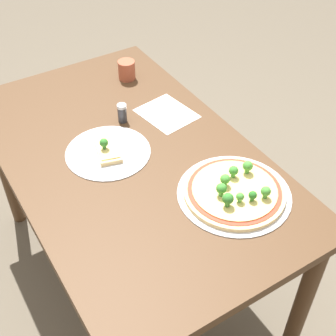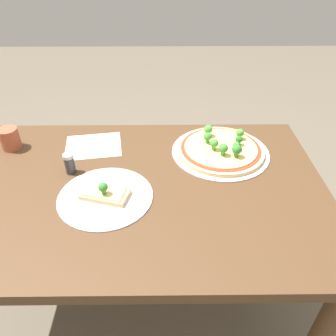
{
  "view_description": "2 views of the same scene",
  "coord_description": "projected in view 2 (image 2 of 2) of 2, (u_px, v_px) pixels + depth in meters",
  "views": [
    {
      "loc": [
        1.12,
        -0.54,
        1.78
      ],
      "look_at": [
        0.15,
        0.06,
        0.74
      ],
      "focal_mm": 50.0,
      "sensor_mm": 36.0,
      "label": 1
    },
    {
      "loc": [
        0.15,
        -0.83,
        1.4
      ],
      "look_at": [
        0.15,
        0.06,
        0.74
      ],
      "focal_mm": 35.0,
      "sensor_mm": 36.0,
      "label": 2
    }
  ],
  "objects": [
    {
      "name": "dining_table",
      "position": [
        123.0,
        205.0,
        1.13
      ],
      "size": [
        1.34,
        0.8,
        0.72
      ],
      "color": "#4C331E",
      "rests_on": "ground_plane"
    },
    {
      "name": "ground_plane",
      "position": [
        135.0,
        306.0,
        1.5
      ],
      "size": [
        8.0,
        8.0,
        0.0
      ],
      "primitive_type": "plane",
      "color": "brown"
    },
    {
      "name": "drinking_cup",
      "position": [
        10.0,
        139.0,
        1.23
      ],
      "size": [
        0.07,
        0.07,
        0.08
      ],
      "primitive_type": "cylinder",
      "color": "#AD5138",
      "rests_on": "dining_table"
    },
    {
      "name": "paper_menu",
      "position": [
        93.0,
        146.0,
        1.26
      ],
      "size": [
        0.23,
        0.2,
        0.0
      ],
      "primitive_type": "cube",
      "rotation": [
        0.0,
        0.0,
        0.15
      ],
      "color": "white",
      "rests_on": "dining_table"
    },
    {
      "name": "pizza_tray_whole",
      "position": [
        221.0,
        149.0,
        1.22
      ],
      "size": [
        0.36,
        0.36,
        0.07
      ],
      "color": "silver",
      "rests_on": "dining_table"
    },
    {
      "name": "pizza_tray_slice",
      "position": [
        105.0,
        195.0,
        1.02
      ],
      "size": [
        0.3,
        0.3,
        0.06
      ],
      "color": "silver",
      "rests_on": "dining_table"
    },
    {
      "name": "condiment_shaker",
      "position": [
        70.0,
        163.0,
        1.1
      ],
      "size": [
        0.04,
        0.04,
        0.07
      ],
      "color": "#333338",
      "rests_on": "dining_table"
    }
  ]
}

